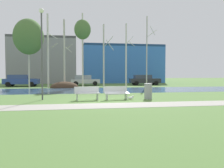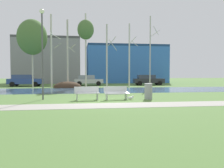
{
  "view_description": "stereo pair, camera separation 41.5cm",
  "coord_description": "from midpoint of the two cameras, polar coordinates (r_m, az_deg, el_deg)",
  "views": [
    {
      "loc": [
        -1.89,
        -14.37,
        1.71
      ],
      "look_at": [
        0.68,
        0.73,
        1.02
      ],
      "focal_mm": 37.32,
      "sensor_mm": 36.0,
      "label": 1
    },
    {
      "loc": [
        -1.48,
        -14.43,
        1.71
      ],
      "look_at": [
        0.68,
        0.73,
        1.02
      ],
      "focal_mm": 37.32,
      "sensor_mm": 36.0,
      "label": 2
    }
  ],
  "objects": [
    {
      "name": "birch_center_right",
      "position": [
        30.36,
        -2.36,
        7.13
      ],
      "size": [
        1.41,
        2.51,
        8.07
      ],
      "color": "beige",
      "rests_on": "ground"
    },
    {
      "name": "bench_right",
      "position": [
        15.26,
        0.27,
        -2.09
      ],
      "size": [
        1.65,
        0.74,
        0.87
      ],
      "color": "silver",
      "rests_on": "ground"
    },
    {
      "name": "building_blue_store",
      "position": [
        44.71,
        2.12,
        4.85
      ],
      "size": [
        14.68,
        7.28,
        6.98
      ],
      "color": "#3870C6",
      "rests_on": "ground"
    },
    {
      "name": "paved_path_strip",
      "position": [
        12.49,
        -1.83,
        -5.29
      ],
      "size": [
        60.0,
        2.04,
        0.01
      ],
      "primitive_type": "cube",
      "color": "#9E998E",
      "rests_on": "ground"
    },
    {
      "name": "birch_center_left",
      "position": [
        30.38,
        -11.96,
        7.41
      ],
      "size": [
        1.13,
        1.94,
        8.55
      ],
      "color": "#BCB7A8",
      "rests_on": "ground"
    },
    {
      "name": "birch_right",
      "position": [
        31.01,
        3.14,
        7.2
      ],
      "size": [
        1.26,
        2.08,
        8.29
      ],
      "color": "beige",
      "rests_on": "ground"
    },
    {
      "name": "birch_center",
      "position": [
        30.23,
        -7.63,
        12.93
      ],
      "size": [
        2.07,
        2.07,
        9.29
      ],
      "color": "beige",
      "rests_on": "ground"
    },
    {
      "name": "birch_far_right",
      "position": [
        31.34,
        8.2,
        8.08
      ],
      "size": [
        1.39,
        2.4,
        9.25
      ],
      "color": "#BCB7A8",
      "rests_on": "ground"
    },
    {
      "name": "ground_plane",
      "position": [
        24.52,
        -5.71,
        -1.45
      ],
      "size": [
        120.0,
        120.0,
        0.0
      ],
      "primitive_type": "plane",
      "color": "#517538"
    },
    {
      "name": "birch_far_left",
      "position": [
        30.1,
        -20.16,
        10.8
      ],
      "size": [
        3.55,
        3.55,
        8.24
      ],
      "color": "#BCB7A8",
      "rests_on": "ground"
    },
    {
      "name": "building_grey_warehouse",
      "position": [
        44.28,
        -16.47,
        5.46
      ],
      "size": [
        11.27,
        8.08,
        8.05
      ],
      "color": "gray",
      "rests_on": "ground"
    },
    {
      "name": "streetlamp",
      "position": [
        16.0,
        -17.57,
        10.29
      ],
      "size": [
        0.32,
        0.32,
        5.92
      ],
      "color": "#4C4C51",
      "rests_on": "ground"
    },
    {
      "name": "parked_van_nearest_blue",
      "position": [
        33.46,
        -21.76,
        0.86
      ],
      "size": [
        4.57,
        2.24,
        1.56
      ],
      "color": "#2D4793",
      "rests_on": "ground"
    },
    {
      "name": "seagull",
      "position": [
        15.31,
        3.83,
        -3.36
      ],
      "size": [
        0.47,
        0.18,
        0.27
      ],
      "color": "white",
      "rests_on": "ground"
    },
    {
      "name": "bench_left",
      "position": [
        15.05,
        -6.89,
        -2.18
      ],
      "size": [
        1.65,
        0.74,
        0.87
      ],
      "color": "silver",
      "rests_on": "ground"
    },
    {
      "name": "trash_bin",
      "position": [
        15.82,
        8.09,
        -1.7
      ],
      "size": [
        0.55,
        0.55,
        1.05
      ],
      "color": "gray",
      "rests_on": "ground"
    },
    {
      "name": "birch_left",
      "position": [
        29.38,
        -15.76,
        7.92
      ],
      "size": [
        1.3,
        2.34,
        8.89
      ],
      "color": "beige",
      "rests_on": "ground"
    },
    {
      "name": "parked_sedan_second_silver",
      "position": [
        33.66,
        -7.04,
        0.96
      ],
      "size": [
        4.17,
        2.11,
        1.49
      ],
      "color": "#B2B5BC",
      "rests_on": "ground"
    },
    {
      "name": "soil_mound",
      "position": [
        28.94,
        -11.98,
        -0.88
      ],
      "size": [
        3.44,
        2.56,
        1.49
      ],
      "primitive_type": "ellipsoid",
      "color": "#423021",
      "rests_on": "ground"
    },
    {
      "name": "parked_hatch_third_dark",
      "position": [
        34.99,
        7.56,
        1.05
      ],
      "size": [
        4.56,
        2.18,
        1.52
      ],
      "color": "#282B30",
      "rests_on": "ground"
    },
    {
      "name": "river_band",
      "position": [
        24.01,
        -5.63,
        -1.52
      ],
      "size": [
        80.0,
        7.89,
        0.01
      ],
      "primitive_type": "cube",
      "color": "#33516B",
      "rests_on": "ground"
    }
  ]
}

